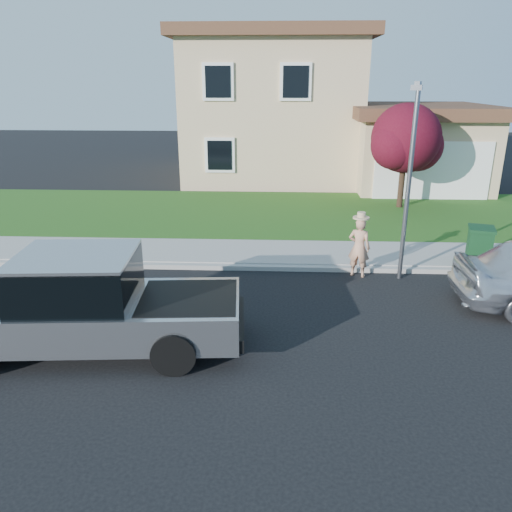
% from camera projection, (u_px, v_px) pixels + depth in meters
% --- Properties ---
extents(ground, '(80.00, 80.00, 0.00)m').
position_uv_depth(ground, '(259.00, 320.00, 10.29)').
color(ground, black).
rests_on(ground, ground).
extents(curb, '(40.00, 0.20, 0.12)m').
position_uv_depth(curb, '(302.00, 268.00, 12.96)').
color(curb, gray).
rests_on(curb, ground).
extents(sidewalk, '(40.00, 2.00, 0.15)m').
position_uv_depth(sidewalk, '(300.00, 254.00, 13.99)').
color(sidewalk, gray).
rests_on(sidewalk, ground).
extents(lawn, '(40.00, 7.00, 0.10)m').
position_uv_depth(lawn, '(295.00, 214.00, 18.23)').
color(lawn, '#184413').
rests_on(lawn, ground).
extents(house, '(14.00, 11.30, 6.85)m').
position_uv_depth(house, '(299.00, 112.00, 24.60)').
color(house, tan).
rests_on(house, ground).
extents(pickup_truck, '(5.71, 2.34, 1.83)m').
position_uv_depth(pickup_truck, '(87.00, 306.00, 8.95)').
color(pickup_truck, black).
rests_on(pickup_truck, ground).
extents(woman, '(0.65, 0.55, 1.66)m').
position_uv_depth(woman, '(359.00, 246.00, 12.37)').
color(woman, tan).
rests_on(woman, ground).
extents(ornamental_tree, '(2.79, 2.52, 3.83)m').
position_uv_depth(ornamental_tree, '(407.00, 142.00, 18.23)').
color(ornamental_tree, black).
rests_on(ornamental_tree, lawn).
extents(trash_bin, '(0.79, 0.86, 1.02)m').
position_uv_depth(trash_bin, '(479.00, 246.00, 12.75)').
color(trash_bin, black).
rests_on(trash_bin, sidewalk).
extents(street_lamp, '(0.35, 0.61, 4.66)m').
position_uv_depth(street_lamp, '(410.00, 173.00, 11.55)').
color(street_lamp, slate).
rests_on(street_lamp, ground).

